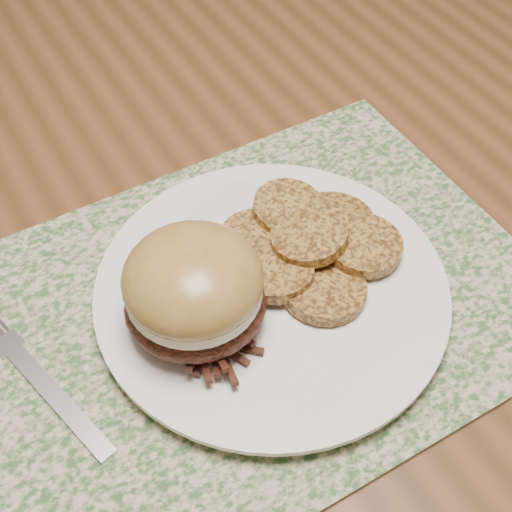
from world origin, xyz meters
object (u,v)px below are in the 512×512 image
at_px(dining_table, 362,153).
at_px(pork_sandwich, 194,290).
at_px(dinner_plate, 272,292).
at_px(fork, 40,379).

distance_m(dining_table, pork_sandwich, 0.36).
bearing_deg(dinner_plate, pork_sandwich, -179.81).
bearing_deg(dinner_plate, dining_table, 38.01).
xyz_separation_m(dining_table, dinner_plate, (-0.22, -0.18, 0.09)).
relative_size(dinner_plate, pork_sandwich, 1.94).
relative_size(dining_table, dinner_plate, 5.77).
bearing_deg(dining_table, fork, -159.21).
xyz_separation_m(dining_table, pork_sandwich, (-0.29, -0.18, 0.14)).
xyz_separation_m(dining_table, fork, (-0.41, -0.15, 0.09)).
distance_m(dinner_plate, fork, 0.18).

